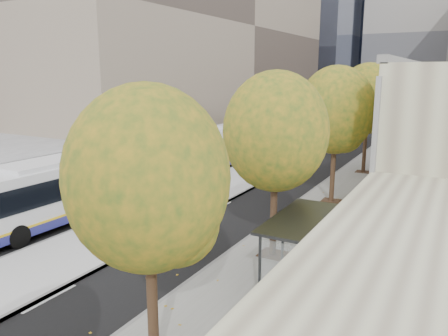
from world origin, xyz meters
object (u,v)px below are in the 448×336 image
Objects in this scene: bus_far at (217,147)px; cyclist at (188,241)px; distant_car at (308,127)px; bus_shelter at (307,230)px.

cyclist is (7.87, -16.12, -0.95)m from bus_far.
bus_far reaches higher than distant_car.
bus_shelter is 2.29× the size of cyclist.
bus_far is 4.31× the size of distant_car.
cyclist is at bearing 177.01° from bus_shelter.
bus_shelter is 20.93m from bus_far.
distant_car is (-8.21, 40.45, 0.01)m from cyclist.
cyclist is (-5.14, 0.27, -1.47)m from bus_shelter.
distant_car is at bearing 108.15° from bus_shelter.
cyclist is at bearing -92.40° from distant_car.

